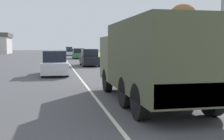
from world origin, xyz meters
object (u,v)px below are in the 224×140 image
object	(u,v)px
military_truck	(151,58)
car_farthest_ahead	(69,51)
car_second_ahead	(90,58)
car_fourth_ahead	(70,52)
car_nearest_ahead	(55,64)
car_third_ahead	(79,54)
pickup_truck	(206,67)

from	to	relation	value
military_truck	car_farthest_ahead	bearing A→B (deg)	89.79
car_second_ahead	car_farthest_ahead	size ratio (longest dim) A/B	1.05
car_second_ahead	car_farthest_ahead	bearing A→B (deg)	89.87
car_second_ahead	military_truck	bearing A→B (deg)	-90.39
car_fourth_ahead	car_nearest_ahead	bearing A→B (deg)	-94.59
car_second_ahead	car_fourth_ahead	xyz separation A→B (m)	(-0.41, 30.76, -0.12)
car_third_ahead	pickup_truck	xyz separation A→B (m)	(4.71, -30.79, 0.16)
car_fourth_ahead	military_truck	bearing A→B (deg)	-89.69
military_truck	car_fourth_ahead	distance (m)	50.24
car_third_ahead	car_fourth_ahead	distance (m)	14.57
car_fourth_ahead	car_farthest_ahead	size ratio (longest dim) A/B	1.09
military_truck	car_nearest_ahead	size ratio (longest dim) A/B	1.68
military_truck	car_third_ahead	distance (m)	35.68
car_nearest_ahead	car_fourth_ahead	world-z (taller)	car_nearest_ahead
car_second_ahead	car_fourth_ahead	world-z (taller)	car_second_ahead
car_second_ahead	pickup_truck	world-z (taller)	pickup_truck
military_truck	car_second_ahead	size ratio (longest dim) A/B	1.61
car_third_ahead	car_nearest_ahead	bearing A→B (deg)	-98.63
car_third_ahead	car_farthest_ahead	world-z (taller)	car_farthest_ahead
car_farthest_ahead	pickup_truck	world-z (taller)	pickup_truck
car_fourth_ahead	car_second_ahead	bearing A→B (deg)	-89.24
car_nearest_ahead	car_third_ahead	distance (m)	25.28
car_nearest_ahead	car_second_ahead	xyz separation A→B (m)	(3.59, 8.79, 0.01)
military_truck	car_second_ahead	bearing A→B (deg)	89.61
car_nearest_ahead	pickup_truck	xyz separation A→B (m)	(8.50, -5.79, 0.13)
pickup_truck	car_second_ahead	bearing A→B (deg)	108.64
car_nearest_ahead	car_fourth_ahead	bearing A→B (deg)	85.41
car_nearest_ahead	car_second_ahead	distance (m)	9.49
car_third_ahead	car_fourth_ahead	world-z (taller)	car_third_ahead
car_second_ahead	car_fourth_ahead	size ratio (longest dim) A/B	0.97
military_truck	car_fourth_ahead	bearing A→B (deg)	90.31
car_third_ahead	car_fourth_ahead	size ratio (longest dim) A/B	0.88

